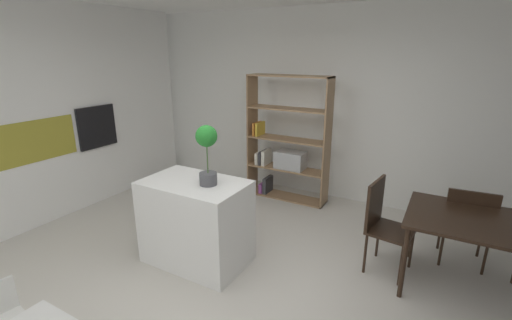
% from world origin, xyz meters
% --- Properties ---
extents(ground_plane, '(9.68, 9.68, 0.00)m').
position_xyz_m(ground_plane, '(0.00, 0.00, 0.00)').
color(ground_plane, beige).
extents(back_partition, '(7.04, 0.06, 2.81)m').
position_xyz_m(back_partition, '(0.00, 2.65, 1.40)').
color(back_partition, white).
rests_on(back_partition, ground_plane).
extents(tall_cabinet_run_left, '(0.63, 4.81, 2.81)m').
position_xyz_m(tall_cabinet_run_left, '(-3.14, 0.00, 1.40)').
color(tall_cabinet_run_left, white).
rests_on(tall_cabinet_run_left, ground_plane).
extents(cabinet_niche_splashback, '(0.01, 1.29, 0.52)m').
position_xyz_m(cabinet_niche_splashback, '(-2.82, -0.21, 1.11)').
color(cabinet_niche_splashback, '#9E932D').
rests_on(cabinet_niche_splashback, ground_plane).
extents(built_in_oven, '(0.06, 0.60, 0.60)m').
position_xyz_m(built_in_oven, '(-2.80, 0.79, 1.14)').
color(built_in_oven, black).
rests_on(built_in_oven, ground_plane).
extents(kitchen_island, '(1.07, 0.68, 0.91)m').
position_xyz_m(kitchen_island, '(-0.55, 0.18, 0.46)').
color(kitchen_island, white).
rests_on(kitchen_island, ground_plane).
extents(potted_plant_on_island, '(0.21, 0.21, 0.60)m').
position_xyz_m(potted_plant_on_island, '(-0.37, 0.19, 1.28)').
color(potted_plant_on_island, '#4C4C51').
rests_on(potted_plant_on_island, kitchen_island).
extents(open_bookshelf, '(1.24, 0.32, 1.86)m').
position_xyz_m(open_bookshelf, '(-0.47, 2.22, 0.78)').
color(open_bookshelf, '#997551').
rests_on(open_bookshelf, ground_plane).
extents(child_chair_left, '(0.30, 0.30, 0.60)m').
position_xyz_m(child_chair_left, '(-0.96, -1.51, 0.34)').
color(child_chair_left, white).
rests_on(child_chair_left, ground_plane).
extents(dining_table, '(1.07, 0.88, 0.75)m').
position_xyz_m(dining_table, '(1.94, 1.00, 0.67)').
color(dining_table, black).
rests_on(dining_table, ground_plane).
extents(dining_chair_island_side, '(0.47, 0.49, 0.95)m').
position_xyz_m(dining_chair_island_side, '(1.19, 1.01, 0.56)').
color(dining_chair_island_side, black).
rests_on(dining_chair_island_side, ground_plane).
extents(dining_chair_far, '(0.49, 0.46, 0.88)m').
position_xyz_m(dining_chair_far, '(1.94, 1.47, 0.54)').
color(dining_chair_far, black).
rests_on(dining_chair_far, ground_plane).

